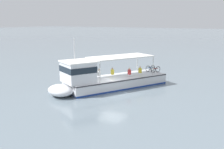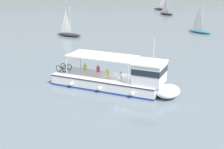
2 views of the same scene
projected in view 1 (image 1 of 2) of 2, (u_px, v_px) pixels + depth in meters
name	position (u px, v px, depth m)	size (l,w,h in m)	color
ground_plane	(113.00, 92.00, 25.43)	(400.00, 400.00, 0.00)	slate
ferry_main	(103.00, 79.00, 26.44)	(12.75, 8.43, 5.32)	silver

